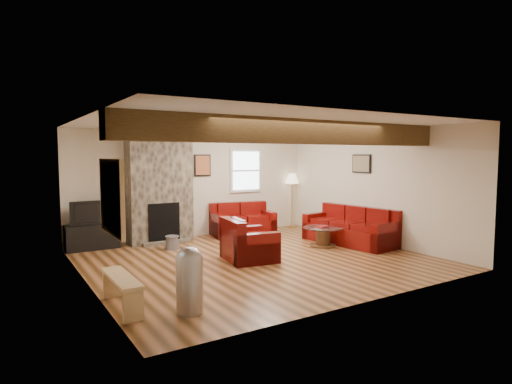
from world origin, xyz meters
TOP-DOWN VIEW (x-y plane):
  - room at (0.00, 0.00)m, footprint 8.00×8.00m
  - oak_beam at (0.00, -1.25)m, footprint 6.00×0.36m
  - chimney_breast at (-1.00, 2.49)m, footprint 1.40×0.67m
  - back_window at (1.35, 2.71)m, footprint 0.90×0.08m
  - hatch_window at (-2.96, -1.50)m, footprint 0.08×1.00m
  - ceiling_dome at (0.90, 0.90)m, footprint 0.40×0.40m
  - artwork_back at (0.15, 2.71)m, footprint 0.42×0.06m
  - artwork_right at (2.96, 0.30)m, footprint 0.06×0.55m
  - sofa_three at (2.48, 0.14)m, footprint 1.10×2.16m
  - loveseat at (0.97, 2.23)m, footprint 1.59×1.08m
  - armchair_red at (-0.16, 0.03)m, footprint 0.98×1.08m
  - coffee_table at (1.79, 0.23)m, footprint 0.84×0.84m
  - tv_cabinet at (-2.45, 2.53)m, footprint 1.05×0.42m
  - television at (-2.45, 2.53)m, footprint 0.86×0.11m
  - floor_lamp at (2.70, 2.55)m, footprint 0.37×0.37m
  - pine_bench at (-2.83, -1.29)m, footprint 0.26×1.11m
  - pedal_bin at (-2.16, -1.87)m, footprint 0.41×0.41m
  - coal_bucket at (-1.04, 1.66)m, footprint 0.30×0.30m

SIDE VIEW (x-z plane):
  - coal_bucket at x=-1.04m, z-range 0.00..0.29m
  - coffee_table at x=1.79m, z-range -0.01..0.42m
  - pine_bench at x=-2.83m, z-range 0.00..0.41m
  - tv_cabinet at x=-2.45m, z-range 0.00..0.52m
  - armchair_red at x=-0.16m, z-range 0.00..0.78m
  - loveseat at x=0.97m, z-range 0.00..0.78m
  - sofa_three at x=2.48m, z-range 0.00..0.80m
  - pedal_bin at x=-2.16m, z-range 0.00..0.83m
  - television at x=-2.45m, z-range 0.52..1.02m
  - chimney_breast at x=-1.00m, z-range -0.03..2.47m
  - floor_lamp at x=2.70m, z-range 0.51..1.96m
  - room at x=0.00m, z-range -2.75..5.25m
  - hatch_window at x=-2.96m, z-range 1.00..1.90m
  - back_window at x=1.35m, z-range 1.00..2.10m
  - artwork_back at x=0.15m, z-range 1.44..1.96m
  - artwork_right at x=2.96m, z-range 1.54..1.96m
  - oak_beam at x=0.00m, z-range 2.12..2.50m
  - ceiling_dome at x=0.90m, z-range 2.35..2.53m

